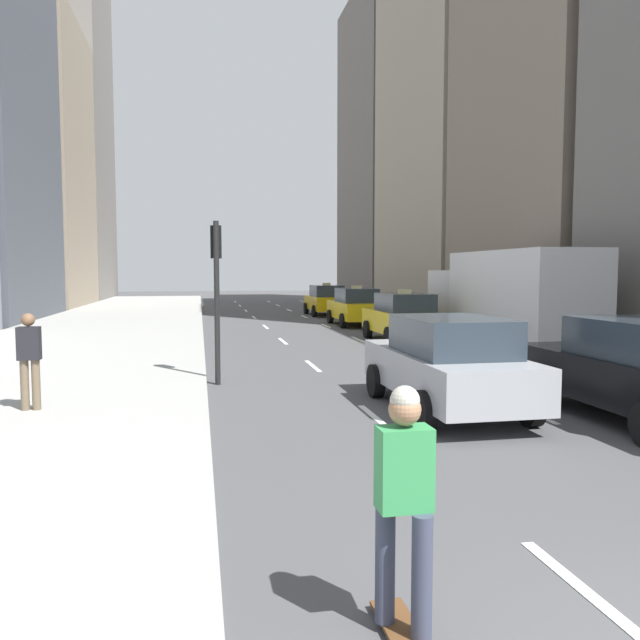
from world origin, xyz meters
The scene contains 12 objects.
sidewalk_left centered at (-7.00, 27.00, 0.07)m, with size 8.00×66.00×0.15m, color #9E9E99.
lane_markings centered at (2.60, 23.00, 0.01)m, with size 5.72×56.00×0.01m.
building_row_right centered at (12.00, 28.65, 12.33)m, with size 6.00×52.22×28.70m.
taxi_lead centered at (4.00, 25.98, 0.88)m, with size 2.02×4.40×1.87m.
taxi_second centered at (4.00, 32.88, 0.88)m, with size 2.02×4.40×1.87m.
taxi_third centered at (4.00, 19.13, 0.88)m, with size 2.02×4.40×1.87m.
sedan_black_near centered at (1.20, 8.29, 0.87)m, with size 2.02×4.44×1.70m.
sedan_silver_behind centered at (4.00, 6.91, 0.88)m, with size 2.02×4.76×1.72m.
box_truck centered at (6.80, 16.84, 1.71)m, with size 2.58×8.40×3.15m.
skateboarder centered at (-1.80, 1.80, 0.96)m, with size 0.36×0.80×1.75m.
pedestrian_mid_block centered at (-5.97, 9.10, 1.07)m, with size 0.36×0.22×1.65m.
traffic_light_pole centered at (-2.75, 11.84, 2.41)m, with size 0.24×0.42×3.60m.
Camera 1 is at (-3.13, -2.09, 2.50)m, focal length 35.00 mm.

